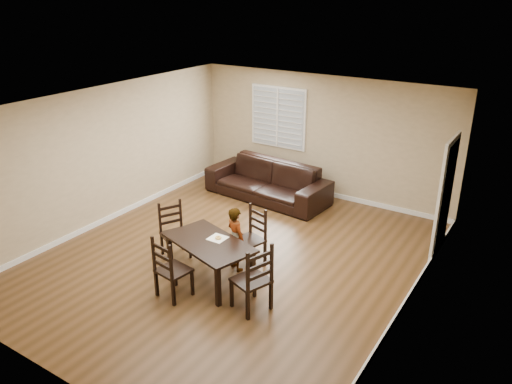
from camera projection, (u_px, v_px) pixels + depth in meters
ground at (232, 258)px, 8.74m from camera, size 7.00×7.00×0.00m
room at (238, 158)px, 8.17m from camera, size 6.04×7.04×2.72m
dining_table at (209, 247)px, 7.87m from camera, size 1.65×1.21×0.69m
chair_near at (255, 237)px, 8.50m from camera, size 0.55×0.53×0.99m
chair_far at (167, 272)px, 7.43m from camera, size 0.52×0.49×1.02m
chair_left at (173, 231)px, 8.73m from camera, size 0.57×0.58×0.98m
chair_right at (257, 283)px, 7.11m from camera, size 0.60×0.62×1.09m
child at (236, 239)px, 8.21m from camera, size 0.48×0.41×1.11m
napkin at (218, 238)px, 7.93m from camera, size 0.28×0.28×0.00m
donut at (218, 237)px, 7.91m from camera, size 0.11×0.11×0.04m
sofa at (267, 181)px, 11.07m from camera, size 2.88×1.34×0.82m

